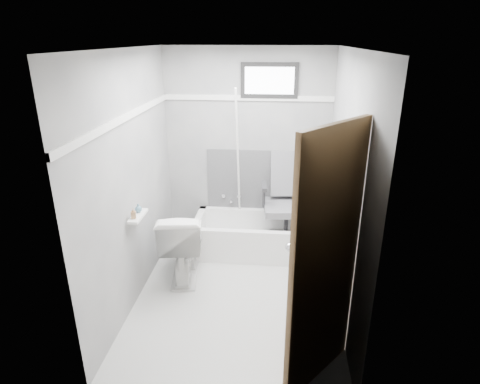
# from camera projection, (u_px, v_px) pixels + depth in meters

# --- Properties ---
(floor) EXTENTS (2.60, 2.60, 0.00)m
(floor) POSITION_uv_depth(u_px,v_px,m) (237.00, 294.00, 4.15)
(floor) COLOR silver
(floor) RESTS_ON ground
(ceiling) EXTENTS (2.60, 2.60, 0.00)m
(ceiling) POSITION_uv_depth(u_px,v_px,m) (236.00, 48.00, 3.28)
(ceiling) COLOR silver
(ceiling) RESTS_ON floor
(wall_back) EXTENTS (2.00, 0.02, 2.40)m
(wall_back) POSITION_uv_depth(u_px,v_px,m) (247.00, 149.00, 4.92)
(wall_back) COLOR slate
(wall_back) RESTS_ON floor
(wall_front) EXTENTS (2.00, 0.02, 2.40)m
(wall_front) POSITION_uv_depth(u_px,v_px,m) (215.00, 257.00, 2.51)
(wall_front) COLOR slate
(wall_front) RESTS_ON floor
(wall_left) EXTENTS (0.02, 2.60, 2.40)m
(wall_left) POSITION_uv_depth(u_px,v_px,m) (132.00, 182.00, 3.80)
(wall_left) COLOR slate
(wall_left) RESTS_ON floor
(wall_right) EXTENTS (0.02, 2.60, 2.40)m
(wall_right) POSITION_uv_depth(u_px,v_px,m) (346.00, 189.00, 3.63)
(wall_right) COLOR slate
(wall_right) RESTS_ON floor
(bathtub) EXTENTS (1.50, 0.70, 0.42)m
(bathtub) POSITION_uv_depth(u_px,v_px,m) (256.00, 235.00, 4.92)
(bathtub) COLOR white
(bathtub) RESTS_ON floor
(office_chair) EXTENTS (0.68, 0.68, 1.08)m
(office_chair) POSITION_uv_depth(u_px,v_px,m) (287.00, 201.00, 4.76)
(office_chair) COLOR slate
(office_chair) RESTS_ON bathtub
(toilet) EXTENTS (0.56, 0.87, 0.80)m
(toilet) POSITION_uv_depth(u_px,v_px,m) (183.00, 243.00, 4.34)
(toilet) COLOR white
(toilet) RESTS_ON floor
(door) EXTENTS (0.78, 0.78, 2.00)m
(door) POSITION_uv_depth(u_px,v_px,m) (371.00, 291.00, 2.51)
(door) COLOR #51391E
(door) RESTS_ON floor
(window) EXTENTS (0.66, 0.04, 0.40)m
(window) POSITION_uv_depth(u_px,v_px,m) (269.00, 80.00, 4.59)
(window) COLOR black
(window) RESTS_ON wall_back
(backerboard) EXTENTS (1.50, 0.02, 0.78)m
(backerboard) POSITION_uv_depth(u_px,v_px,m) (267.00, 181.00, 5.03)
(backerboard) COLOR #4C4C4F
(backerboard) RESTS_ON wall_back
(trim_back) EXTENTS (2.00, 0.02, 0.06)m
(trim_back) POSITION_uv_depth(u_px,v_px,m) (248.00, 98.00, 4.68)
(trim_back) COLOR white
(trim_back) RESTS_ON wall_back
(trim_left) EXTENTS (0.02, 2.60, 0.06)m
(trim_left) POSITION_uv_depth(u_px,v_px,m) (126.00, 117.00, 3.58)
(trim_left) COLOR white
(trim_left) RESTS_ON wall_left
(pole) EXTENTS (0.02, 0.55, 1.88)m
(pole) POSITION_uv_depth(u_px,v_px,m) (238.00, 166.00, 4.76)
(pole) COLOR white
(pole) RESTS_ON bathtub
(shelf) EXTENTS (0.10, 0.32, 0.02)m
(shelf) POSITION_uv_depth(u_px,v_px,m) (138.00, 216.00, 3.80)
(shelf) COLOR white
(shelf) RESTS_ON wall_left
(soap_bottle_a) EXTENTS (0.05, 0.05, 0.10)m
(soap_bottle_a) POSITION_uv_depth(u_px,v_px,m) (133.00, 213.00, 3.70)
(soap_bottle_a) COLOR #A27951
(soap_bottle_a) RESTS_ON shelf
(soap_bottle_b) EXTENTS (0.09, 0.09, 0.08)m
(soap_bottle_b) POSITION_uv_depth(u_px,v_px,m) (138.00, 208.00, 3.83)
(soap_bottle_b) COLOR teal
(soap_bottle_b) RESTS_ON shelf
(faucet) EXTENTS (0.26, 0.10, 0.16)m
(faucet) POSITION_uv_depth(u_px,v_px,m) (231.00, 198.00, 5.15)
(faucet) COLOR silver
(faucet) RESTS_ON wall_back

